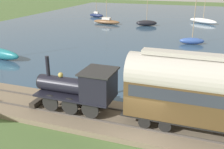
# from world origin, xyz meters

# --- Properties ---
(ground_plane) EXTENTS (200.00, 200.00, 0.00)m
(ground_plane) POSITION_xyz_m (0.00, 0.00, 0.00)
(ground_plane) COLOR #476033
(harbor_water) EXTENTS (80.00, 80.00, 0.01)m
(harbor_water) POSITION_xyz_m (43.89, 0.00, 0.00)
(harbor_water) COLOR #2D4760
(harbor_water) RESTS_ON ground
(rail_embankment) EXTENTS (4.58, 56.00, 0.49)m
(rail_embankment) POSITION_xyz_m (1.30, 0.00, 0.19)
(rail_embankment) COLOR #756651
(rail_embankment) RESTS_ON ground
(steam_locomotive) EXTENTS (2.41, 5.98, 3.62)m
(steam_locomotive) POSITION_xyz_m (1.30, 4.46, 2.24)
(steam_locomotive) COLOR black
(steam_locomotive) RESTS_ON rail_embankment
(passenger_coach) EXTENTS (2.36, 9.94, 4.73)m
(passenger_coach) POSITION_xyz_m (1.30, -3.52, 3.10)
(passenger_coach) COLOR black
(passenger_coach) RESTS_ON rail_embankment
(sailboat_brown) EXTENTS (2.11, 5.95, 6.77)m
(sailboat_brown) POSITION_xyz_m (38.23, 16.74, 0.53)
(sailboat_brown) COLOR brown
(sailboat_brown) RESTS_ON harbor_water
(sailboat_navy) EXTENTS (1.86, 4.06, 5.51)m
(sailboat_navy) POSITION_xyz_m (46.78, 22.64, 0.53)
(sailboat_navy) COLOR #192347
(sailboat_navy) RESTS_ON harbor_water
(sailboat_white) EXTENTS (4.78, 6.29, 6.33)m
(sailboat_white) POSITION_xyz_m (45.85, -2.24, 0.54)
(sailboat_white) COLOR white
(sailboat_white) RESTS_ON harbor_water
(sailboat_blue) EXTENTS (1.83, 3.68, 9.12)m
(sailboat_blue) POSITION_xyz_m (25.81, -1.25, 0.58)
(sailboat_blue) COLOR #335199
(sailboat_blue) RESTS_ON harbor_water
(sailboat_black) EXTENTS (2.74, 4.43, 9.51)m
(sailboat_black) POSITION_xyz_m (38.71, 8.35, 0.62)
(sailboat_black) COLOR black
(sailboat_black) RESTS_ON harbor_water
(rowboat_near_shore) EXTENTS (2.07, 2.11, 0.48)m
(rowboat_near_shore) POSITION_xyz_m (12.58, -4.74, 0.25)
(rowboat_near_shore) COLOR beige
(rowboat_near_shore) RESTS_ON harbor_water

